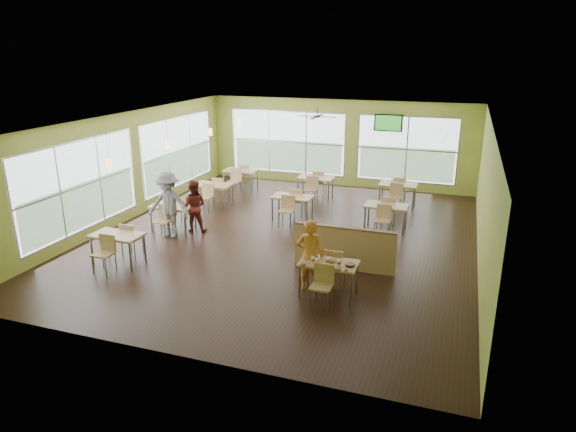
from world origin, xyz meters
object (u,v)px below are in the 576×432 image
(man_plaid, at_px, (310,255))
(food_basket, at_px, (350,265))
(main_table, at_px, (329,268))
(half_wall_divider, at_px, (344,248))

(man_plaid, relative_size, food_basket, 7.45)
(main_table, relative_size, half_wall_divider, 0.63)
(half_wall_divider, bearing_deg, food_basket, -73.06)
(main_table, relative_size, man_plaid, 0.95)
(food_basket, bearing_deg, main_table, 175.38)
(man_plaid, xyz_separation_m, food_basket, (0.89, -0.16, -0.02))
(main_table, bearing_deg, half_wall_divider, 90.00)
(main_table, xyz_separation_m, half_wall_divider, (0.00, 1.45, -0.11))
(half_wall_divider, bearing_deg, main_table, -90.00)
(half_wall_divider, height_order, man_plaid, man_plaid)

